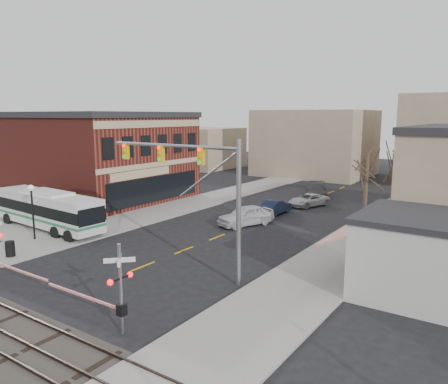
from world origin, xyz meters
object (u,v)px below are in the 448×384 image
(street_lamp, at_px, (32,200))
(pedestrian_near, at_px, (61,224))
(trash_bin, at_px, (10,249))
(car_c, at_px, (309,200))
(transit_bus, at_px, (48,209))
(pedestrian_far, at_px, (87,214))
(car_d, at_px, (317,190))
(car_a, at_px, (246,215))
(traffic_signal_mast, at_px, (200,179))
(car_b, at_px, (275,207))
(rr_crossing_east, at_px, (114,288))

(street_lamp, xyz_separation_m, pedestrian_near, (0.95, 1.66, -1.99))
(street_lamp, relative_size, trash_bin, 4.09)
(car_c, bearing_deg, transit_bus, -102.99)
(transit_bus, bearing_deg, pedestrian_far, 67.07)
(car_d, xyz_separation_m, pedestrian_near, (-9.59, -26.81, 0.30))
(car_a, height_order, car_d, car_a)
(trash_bin, bearing_deg, traffic_signal_mast, 20.57)
(pedestrian_far, bearing_deg, transit_bus, -141.34)
(car_b, bearing_deg, car_a, 89.34)
(car_a, xyz_separation_m, car_c, (1.21, 10.40, -0.22))
(car_c, distance_m, car_d, 5.35)
(car_b, relative_size, pedestrian_far, 2.62)
(car_b, relative_size, car_c, 0.91)
(transit_bus, distance_m, pedestrian_near, 3.09)
(transit_bus, relative_size, traffic_signal_mast, 1.26)
(car_d, bearing_deg, car_a, -112.97)
(trash_bin, relative_size, pedestrian_near, 0.52)
(transit_bus, bearing_deg, car_d, 64.28)
(car_a, xyz_separation_m, car_d, (-0.05, 15.60, -0.07))
(car_b, xyz_separation_m, car_c, (1.12, 5.20, -0.05))
(traffic_signal_mast, distance_m, trash_bin, 13.97)
(transit_bus, relative_size, rr_crossing_east, 2.11)
(rr_crossing_east, distance_m, pedestrian_far, 20.04)
(transit_bus, bearing_deg, trash_bin, -53.27)
(transit_bus, xyz_separation_m, car_a, (12.54, 10.32, -0.86))
(rr_crossing_east, bearing_deg, trash_bin, 167.70)
(car_b, height_order, pedestrian_far, pedestrian_far)
(transit_bus, height_order, car_b, transit_bus)
(rr_crossing_east, xyz_separation_m, car_c, (-3.82, 29.40, -1.33))
(pedestrian_far, bearing_deg, trash_bin, -98.50)
(traffic_signal_mast, height_order, car_b, traffic_signal_mast)
(car_d, bearing_deg, pedestrian_near, -132.85)
(street_lamp, height_order, trash_bin, street_lamp)
(rr_crossing_east, distance_m, car_c, 29.68)
(street_lamp, bearing_deg, pedestrian_far, 97.90)
(car_b, relative_size, car_d, 0.77)
(car_b, bearing_deg, pedestrian_near, 59.70)
(trash_bin, distance_m, car_d, 32.75)
(car_a, distance_m, car_c, 10.47)
(pedestrian_near, distance_m, pedestrian_far, 4.09)
(trash_bin, relative_size, pedestrian_far, 0.63)
(car_d, height_order, pedestrian_far, pedestrian_far)
(transit_bus, xyz_separation_m, street_lamp, (1.94, -2.55, 1.36))
(rr_crossing_east, height_order, car_d, rr_crossing_east)
(traffic_signal_mast, height_order, rr_crossing_east, traffic_signal_mast)
(street_lamp, bearing_deg, rr_crossing_east, -21.43)
(rr_crossing_east, relative_size, car_a, 1.12)
(car_d, bearing_deg, car_c, -99.50)
(car_a, xyz_separation_m, car_b, (0.10, 5.20, -0.17))
(car_b, bearing_deg, traffic_signal_mast, 103.41)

